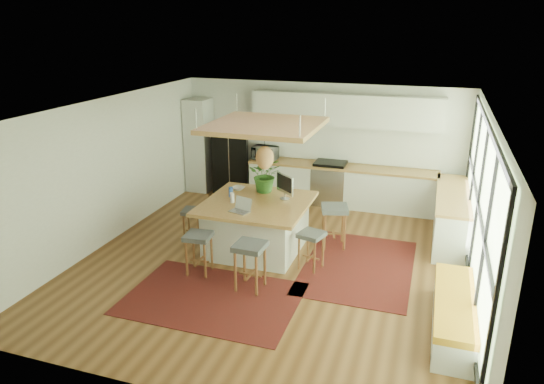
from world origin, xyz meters
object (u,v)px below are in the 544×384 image
(fridge, at_px, (230,156))
(island_plant, at_px, (266,178))
(stool_near_right, at_px, (250,268))
(island, at_px, (257,226))
(laptop, at_px, (239,205))
(stool_right_back, at_px, (334,229))
(microwave, at_px, (265,152))
(stool_right_front, at_px, (311,249))
(stool_near_left, at_px, (199,254))
(stool_left_side, at_px, (194,223))
(monitor, at_px, (285,186))

(fridge, distance_m, island_plant, 2.82)
(stool_near_right, distance_m, island_plant, 2.19)
(island, height_order, laptop, laptop)
(stool_right_back, height_order, microwave, microwave)
(stool_near_right, relative_size, stool_right_front, 1.18)
(stool_right_back, bearing_deg, fridge, 143.05)
(fridge, distance_m, stool_near_right, 4.75)
(stool_near_right, xyz_separation_m, stool_right_front, (0.73, 0.97, 0.00))
(island, relative_size, stool_near_left, 2.61)
(island, xyz_separation_m, stool_right_front, (1.13, -0.42, -0.11))
(stool_near_right, bearing_deg, island, 105.88)
(stool_left_side, bearing_deg, stool_near_right, -39.29)
(island, bearing_deg, microwave, 106.05)
(stool_near_left, xyz_separation_m, microwave, (-0.21, 3.95, 0.76))
(fridge, bearing_deg, monitor, -66.44)
(microwave, bearing_deg, laptop, -73.43)
(stool_near_left, height_order, stool_near_right, stool_near_right)
(stool_right_front, distance_m, stool_right_back, 1.01)
(monitor, xyz_separation_m, island_plant, (-0.47, 0.29, 0.00))
(island, xyz_separation_m, monitor, (0.44, 0.30, 0.72))
(stool_near_left, relative_size, stool_near_right, 0.91)
(stool_near_right, bearing_deg, microwave, 105.99)
(stool_near_left, bearing_deg, island_plant, 72.17)
(fridge, distance_m, island, 3.34)
(stool_right_back, xyz_separation_m, monitor, (-0.88, -0.27, 0.83))
(stool_near_right, relative_size, monitor, 1.53)
(island, distance_m, monitor, 0.90)
(laptop, distance_m, island_plant, 1.16)
(fridge, xyz_separation_m, island, (1.70, -2.84, -0.46))
(microwave, bearing_deg, monitor, -58.69)
(monitor, bearing_deg, laptop, -82.84)
(stool_near_right, height_order, stool_right_back, stool_right_back)
(stool_left_side, relative_size, laptop, 1.80)
(microwave, bearing_deg, island_plant, -65.81)
(stool_right_front, distance_m, microwave, 3.82)
(stool_right_back, relative_size, laptop, 2.26)
(stool_near_right, distance_m, laptop, 1.19)
(stool_right_back, bearing_deg, stool_left_side, -167.24)
(fridge, bearing_deg, island, -75.63)
(stool_near_right, height_order, microwave, microwave)
(stool_right_front, distance_m, stool_left_side, 2.44)
(stool_left_side, bearing_deg, island, 0.71)
(stool_near_left, bearing_deg, microwave, 93.00)
(stool_near_left, relative_size, laptop, 2.00)
(island, height_order, stool_right_front, island)
(stool_right_front, bearing_deg, stool_near_right, -127.23)
(stool_near_right, bearing_deg, monitor, 88.48)
(stool_left_side, distance_m, island_plant, 1.62)
(monitor, relative_size, island_plant, 0.76)
(fridge, bearing_deg, stool_right_back, -53.54)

